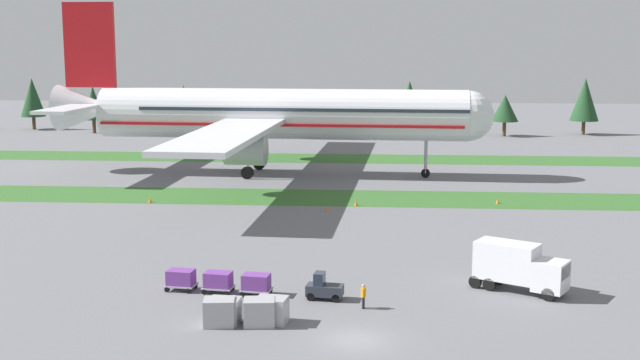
% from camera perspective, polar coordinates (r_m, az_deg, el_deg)
% --- Properties ---
extents(ground_plane, '(400.00, 400.00, 0.00)m').
position_cam_1_polar(ground_plane, '(52.32, 2.43, -10.94)').
color(ground_plane, slate).
extents(grass_strip_near, '(320.00, 10.48, 0.01)m').
position_cam_1_polar(grass_strip_near, '(97.58, 3.34, -1.26)').
color(grass_strip_near, '#336028').
rests_on(grass_strip_near, ground).
extents(grass_strip_far, '(320.00, 10.48, 0.01)m').
position_cam_1_polar(grass_strip_far, '(130.10, 3.59, 1.47)').
color(grass_strip_far, '#336028').
rests_on(grass_strip_far, ground).
extents(airliner, '(60.56, 74.70, 23.56)m').
position_cam_1_polar(airliner, '(113.84, -3.43, 4.59)').
color(airliner, silver).
rests_on(airliner, ground).
extents(baggage_tug, '(2.75, 1.62, 1.97)m').
position_cam_1_polar(baggage_tug, '(59.76, 0.26, -7.46)').
color(baggage_tug, '#2D333D').
rests_on(baggage_tug, ground).
extents(cargo_dolly_lead, '(2.37, 1.77, 1.55)m').
position_cam_1_polar(cargo_dolly_lead, '(60.88, -4.42, -7.07)').
color(cargo_dolly_lead, '#A3A3A8').
rests_on(cargo_dolly_lead, ground).
extents(cargo_dolly_second, '(2.37, 1.77, 1.55)m').
position_cam_1_polar(cargo_dolly_second, '(61.72, -7.02, -6.88)').
color(cargo_dolly_second, '#A3A3A8').
rests_on(cargo_dolly_second, ground).
extents(cargo_dolly_third, '(2.37, 1.77, 1.55)m').
position_cam_1_polar(cargo_dolly_third, '(62.68, -9.55, -6.68)').
color(cargo_dolly_third, '#A3A3A8').
rests_on(cargo_dolly_third, ground).
extents(catering_truck, '(7.18, 5.45, 3.58)m').
position_cam_1_polar(catering_truck, '(63.00, 13.51, -5.76)').
color(catering_truck, silver).
rests_on(catering_truck, ground).
extents(ground_crew_marshaller, '(0.36, 0.56, 1.74)m').
position_cam_1_polar(ground_crew_marshaller, '(57.84, 3.01, -7.93)').
color(ground_crew_marshaller, black).
rests_on(ground_crew_marshaller, ground).
extents(uld_container_0, '(2.17, 1.82, 1.75)m').
position_cam_1_polar(uld_container_0, '(54.68, -4.20, -9.07)').
color(uld_container_0, '#A3A3A8').
rests_on(uld_container_0, ground).
extents(uld_container_1, '(2.19, 1.84, 1.78)m').
position_cam_1_polar(uld_container_1, '(54.89, -6.95, -9.02)').
color(uld_container_1, '#A3A3A8').
rests_on(uld_container_1, ground).
extents(uld_container_2, '(2.13, 1.76, 1.67)m').
position_cam_1_polar(uld_container_2, '(55.26, -6.58, -8.95)').
color(uld_container_2, '#A3A3A8').
rests_on(uld_container_2, ground).
extents(uld_container_3, '(2.20, 1.86, 1.72)m').
position_cam_1_polar(uld_container_3, '(55.06, -3.34, -8.94)').
color(uld_container_3, '#A3A3A8').
rests_on(uld_container_3, ground).
extents(taxiway_marker_0, '(0.44, 0.44, 0.54)m').
position_cam_1_polar(taxiway_marker_0, '(89.90, 0.44, -2.01)').
color(taxiway_marker_0, orange).
rests_on(taxiway_marker_0, ground).
extents(taxiway_marker_1, '(0.44, 0.44, 0.62)m').
position_cam_1_polar(taxiway_marker_1, '(92.98, 2.50, -1.60)').
color(taxiway_marker_1, orange).
rests_on(taxiway_marker_1, ground).
extents(taxiway_marker_2, '(0.44, 0.44, 0.58)m').
position_cam_1_polar(taxiway_marker_2, '(96.77, -11.62, -1.36)').
color(taxiway_marker_2, orange).
rests_on(taxiway_marker_2, ground).
extents(taxiway_marker_3, '(0.44, 0.44, 0.57)m').
position_cam_1_polar(taxiway_marker_3, '(96.31, 12.14, -1.43)').
color(taxiway_marker_3, orange).
rests_on(taxiway_marker_3, ground).
extents(distant_tree_line, '(179.85, 10.80, 12.45)m').
position_cam_1_polar(distant_tree_line, '(164.78, 8.78, 5.43)').
color(distant_tree_line, '#4C3823').
rests_on(distant_tree_line, ground).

